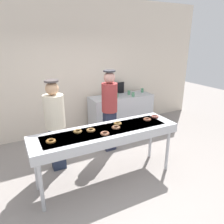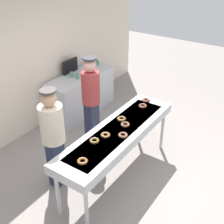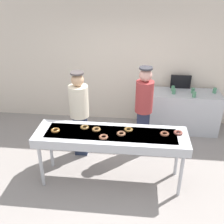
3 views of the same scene
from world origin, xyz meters
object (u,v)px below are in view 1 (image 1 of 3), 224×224
object	(u,v)px
chocolate_donut_0	(91,130)
menu_display	(117,88)
chocolate_donut_7	(147,119)
paper_cup_3	(129,93)
chocolate_donut_5	(51,141)
prep_counter	(121,112)
chocolate_donut_6	(78,131)
chocolate_donut_3	(118,123)
paper_cup_4	(133,94)
worker_baker	(110,107)
paper_cup_1	(142,90)
chocolate_donut_4	(105,133)
fryer_conveyor	(106,134)
chocolate_donut_2	(155,117)
worker_assistant	(55,120)
paper_cup_2	(114,94)
chocolate_donut_1	(116,128)
paper_cup_0	(117,95)

from	to	relation	value
chocolate_donut_0	menu_display	bearing A→B (deg)	52.63
chocolate_donut_7	paper_cup_3	xyz separation A→B (m)	(0.73, 1.82, 0.01)
chocolate_donut_5	prep_counter	bearing A→B (deg)	40.50
chocolate_donut_6	menu_display	distance (m)	2.69
chocolate_donut_5	chocolate_donut_6	size ratio (longest dim) A/B	1.00
chocolate_donut_3	paper_cup_4	bearing A→B (deg)	49.92
worker_baker	paper_cup_1	size ratio (longest dim) A/B	15.72
chocolate_donut_6	menu_display	world-z (taller)	menu_display
chocolate_donut_4	prep_counter	xyz separation A→B (m)	(1.43, 2.02, -0.50)
paper_cup_3	fryer_conveyor	bearing A→B (deg)	-130.19
chocolate_donut_2	paper_cup_4	distance (m)	1.63
paper_cup_4	menu_display	distance (m)	0.54
chocolate_donut_3	worker_assistant	distance (m)	1.11
chocolate_donut_6	paper_cup_2	size ratio (longest dim) A/B	1.27
menu_display	fryer_conveyor	bearing A→B (deg)	-122.16
fryer_conveyor	paper_cup_1	bearing A→B (deg)	43.19
fryer_conveyor	paper_cup_1	size ratio (longest dim) A/B	21.89
fryer_conveyor	chocolate_donut_4	size ratio (longest dim) A/B	17.22
chocolate_donut_1	paper_cup_3	xyz separation A→B (m)	(1.41, 1.89, 0.01)
chocolate_donut_1	paper_cup_0	distance (m)	2.06
chocolate_donut_2	chocolate_donut_7	xyz separation A→B (m)	(-0.22, -0.06, 0.00)
fryer_conveyor	worker_assistant	distance (m)	0.98
prep_counter	paper_cup_2	size ratio (longest dim) A/B	15.24
paper_cup_2	chocolate_donut_0	bearing A→B (deg)	-126.62
worker_assistant	paper_cup_3	size ratio (longest dim) A/B	15.16
chocolate_donut_6	paper_cup_3	size ratio (longest dim) A/B	1.27
paper_cup_0	paper_cup_3	size ratio (longest dim) A/B	1.00
worker_assistant	paper_cup_1	size ratio (longest dim) A/B	15.16
worker_assistant	menu_display	distance (m)	2.45
chocolate_donut_5	paper_cup_4	distance (m)	2.97
chocolate_donut_3	paper_cup_3	xyz separation A→B (m)	(1.30, 1.75, 0.01)
chocolate_donut_3	chocolate_donut_5	bearing A→B (deg)	-172.82
chocolate_donut_2	worker_baker	bearing A→B (deg)	123.19
chocolate_donut_7	paper_cup_4	bearing A→B (deg)	65.76
paper_cup_1	chocolate_donut_5	bearing A→B (deg)	-146.32
paper_cup_0	paper_cup_4	size ratio (longest dim) A/B	1.00
prep_counter	chocolate_donut_0	bearing A→B (deg)	-131.15
chocolate_donut_3	paper_cup_2	xyz separation A→B (m)	(0.89, 1.83, 0.01)
chocolate_donut_1	chocolate_donut_2	world-z (taller)	same
fryer_conveyor	chocolate_donut_0	xyz separation A→B (m)	(-0.24, 0.06, 0.10)
paper_cup_0	paper_cup_2	distance (m)	0.17
paper_cup_0	menu_display	size ratio (longest dim) A/B	0.25
prep_counter	chocolate_donut_7	bearing A→B (deg)	-105.15
chocolate_donut_6	prep_counter	size ratio (longest dim) A/B	0.08
prep_counter	paper_cup_1	bearing A→B (deg)	4.25
chocolate_donut_0	paper_cup_2	bearing A→B (deg)	53.38
paper_cup_4	menu_display	xyz separation A→B (m)	(-0.23, 0.48, 0.10)
chocolate_donut_6	worker_assistant	distance (m)	0.64
paper_cup_1	paper_cup_3	size ratio (longest dim) A/B	1.00
paper_cup_1	paper_cup_2	xyz separation A→B (m)	(-0.88, 0.03, 0.00)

